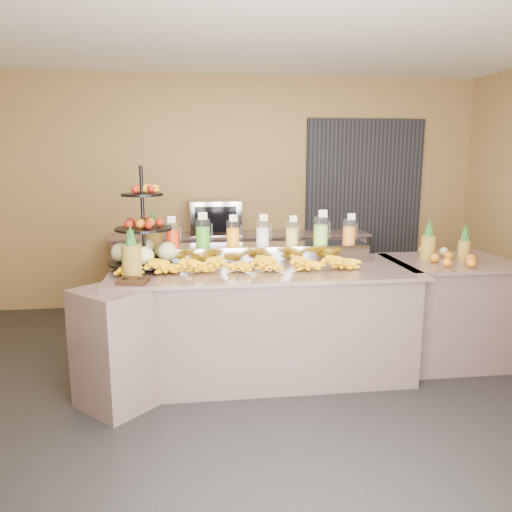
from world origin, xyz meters
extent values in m
plane|color=black|center=(0.00, 0.00, 0.00)|extent=(6.00, 6.00, 0.00)
cube|color=olive|center=(0.00, 2.51, 1.40)|extent=(6.00, 0.02, 2.80)
cube|color=white|center=(0.00, 0.00, 2.81)|extent=(6.00, 5.00, 0.02)
cube|color=black|center=(1.60, 2.46, 1.20)|extent=(1.50, 0.06, 2.20)
cube|color=gray|center=(0.00, 0.30, 0.45)|extent=(2.40, 0.90, 0.90)
cube|color=gray|center=(0.00, 0.30, 0.92)|extent=(2.50, 1.00, 0.03)
cube|color=gray|center=(-1.15, -0.10, 0.45)|extent=(0.71, 0.71, 0.90)
cube|color=gray|center=(1.70, 0.40, 0.45)|extent=(1.00, 0.80, 0.90)
cube|color=gray|center=(1.70, 0.40, 0.92)|extent=(1.08, 0.88, 0.03)
cube|color=gray|center=(0.00, 2.25, 0.45)|extent=(3.00, 0.50, 0.90)
cube|color=gray|center=(0.00, 2.25, 0.92)|extent=(3.10, 0.55, 0.03)
cube|color=gray|center=(0.03, 0.58, 1.01)|extent=(1.85, 0.30, 0.15)
cylinder|color=silver|center=(-0.75, 0.58, 1.18)|extent=(0.11, 0.11, 0.21)
cylinder|color=red|center=(-0.75, 0.58, 1.15)|extent=(0.11, 0.11, 0.14)
cylinder|color=gray|center=(-0.76, 0.59, 1.23)|extent=(0.01, 0.01, 0.25)
cube|color=white|center=(-0.75, 0.53, 1.32)|extent=(0.07, 0.02, 0.06)
cylinder|color=silver|center=(-0.49, 0.58, 1.20)|extent=(0.13, 0.13, 0.23)
cylinder|color=#399B18|center=(-0.49, 0.58, 1.16)|extent=(0.12, 0.12, 0.16)
cylinder|color=gray|center=(-0.50, 0.59, 1.25)|extent=(0.01, 0.01, 0.28)
cube|color=white|center=(-0.49, 0.52, 1.35)|extent=(0.07, 0.02, 0.06)
cylinder|color=silver|center=(-0.23, 0.58, 1.19)|extent=(0.12, 0.12, 0.21)
cylinder|color=orange|center=(-0.23, 0.58, 1.15)|extent=(0.11, 0.11, 0.15)
cylinder|color=gray|center=(-0.24, 0.59, 1.24)|extent=(0.01, 0.01, 0.25)
cube|color=white|center=(-0.23, 0.53, 1.32)|extent=(0.07, 0.02, 0.06)
cylinder|color=silver|center=(0.03, 0.58, 1.19)|extent=(0.12, 0.12, 0.22)
cylinder|color=silver|center=(0.03, 0.58, 1.15)|extent=(0.11, 0.11, 0.15)
cylinder|color=gray|center=(0.02, 0.59, 1.24)|extent=(0.01, 0.01, 0.25)
cube|color=white|center=(0.03, 0.53, 1.32)|extent=(0.07, 0.02, 0.06)
cylinder|color=silver|center=(0.29, 0.58, 1.18)|extent=(0.11, 0.11, 0.20)
cylinder|color=gold|center=(0.29, 0.58, 1.15)|extent=(0.10, 0.10, 0.14)
cylinder|color=gray|center=(0.28, 0.59, 1.23)|extent=(0.01, 0.01, 0.24)
cube|color=white|center=(0.29, 0.53, 1.31)|extent=(0.06, 0.02, 0.06)
cylinder|color=silver|center=(0.55, 0.58, 1.20)|extent=(0.13, 0.13, 0.24)
cylinder|color=#89CE3F|center=(0.55, 0.58, 1.16)|extent=(0.12, 0.12, 0.16)
cylinder|color=gray|center=(0.53, 0.59, 1.25)|extent=(0.01, 0.01, 0.28)
cube|color=white|center=(0.55, 0.52, 1.35)|extent=(0.08, 0.02, 0.06)
cylinder|color=silver|center=(0.81, 0.58, 1.19)|extent=(0.12, 0.12, 0.21)
cylinder|color=orange|center=(0.81, 0.58, 1.15)|extent=(0.11, 0.11, 0.14)
cylinder|color=gray|center=(0.80, 0.59, 1.23)|extent=(0.01, 0.01, 0.25)
cube|color=white|center=(0.81, 0.53, 1.32)|extent=(0.07, 0.02, 0.06)
ellipsoid|color=#FFB70C|center=(-1.08, 0.25, 0.98)|extent=(0.24, 0.18, 0.10)
ellipsoid|color=#FFB70C|center=(-0.79, 0.25, 0.98)|extent=(0.24, 0.18, 0.10)
ellipsoid|color=#FFB70C|center=(-0.50, 0.25, 0.98)|extent=(0.24, 0.18, 0.10)
ellipsoid|color=#FFB70C|center=(-0.21, 0.25, 0.98)|extent=(0.24, 0.18, 0.10)
ellipsoid|color=#FFB70C|center=(0.09, 0.25, 0.98)|extent=(0.24, 0.18, 0.10)
ellipsoid|color=#FFB70C|center=(0.38, 0.25, 0.98)|extent=(0.24, 0.18, 0.10)
ellipsoid|color=#FFB70C|center=(0.67, 0.25, 0.98)|extent=(0.24, 0.18, 0.10)
ellipsoid|color=#FFB70C|center=(-0.91, 0.25, 1.05)|extent=(0.20, 0.16, 0.09)
ellipsoid|color=#FFB70C|center=(-0.63, 0.25, 1.05)|extent=(0.20, 0.16, 0.09)
ellipsoid|color=#FFB70C|center=(-0.35, 0.25, 1.05)|extent=(0.20, 0.16, 0.09)
ellipsoid|color=#FFB70C|center=(-0.07, 0.25, 1.05)|extent=(0.20, 0.16, 0.09)
ellipsoid|color=#FFB70C|center=(0.21, 0.25, 1.05)|extent=(0.20, 0.16, 0.09)
ellipsoid|color=#FFB70C|center=(0.49, 0.25, 1.05)|extent=(0.20, 0.16, 0.09)
cylinder|color=black|center=(-0.98, 0.46, 1.35)|extent=(0.04, 0.04, 0.84)
cylinder|color=black|center=(-0.98, 0.46, 0.98)|extent=(0.73, 0.73, 0.02)
cylinder|color=black|center=(-0.98, 0.46, 1.26)|extent=(0.57, 0.57, 0.02)
cylinder|color=black|center=(-0.98, 0.46, 1.53)|extent=(0.41, 0.41, 0.02)
sphere|color=beige|center=(-0.79, 0.46, 1.07)|extent=(0.16, 0.16, 0.16)
sphere|color=maroon|center=(-0.85, 0.46, 1.30)|extent=(0.07, 0.07, 0.07)
sphere|color=orange|center=(-1.07, 0.46, 1.03)|extent=(0.08, 0.08, 0.08)
cube|color=black|center=(-1.02, -0.07, 0.95)|extent=(0.24, 0.20, 0.03)
cylinder|color=brown|center=(-1.04, 0.10, 1.06)|extent=(0.15, 0.15, 0.25)
cone|color=#1C4D19|center=(-1.04, 0.10, 1.26)|extent=(0.07, 0.07, 0.16)
cylinder|color=brown|center=(-0.92, 0.73, 1.08)|extent=(0.16, 0.16, 0.30)
cone|color=#1C4D19|center=(-0.92, 0.73, 1.31)|extent=(0.08, 0.08, 0.16)
cylinder|color=brown|center=(1.51, 0.47, 1.04)|extent=(0.12, 0.12, 0.21)
cylinder|color=brown|center=(1.80, 0.38, 1.02)|extent=(0.11, 0.11, 0.18)
ellipsoid|color=orange|center=(1.64, 0.25, 0.97)|extent=(0.32, 0.21, 0.08)
cube|color=gray|center=(-0.31, 2.25, 1.13)|extent=(0.61, 0.44, 0.40)
camera|label=1|loc=(-0.58, -3.68, 1.83)|focal=35.00mm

